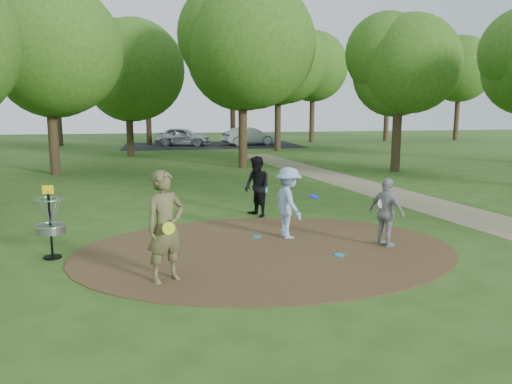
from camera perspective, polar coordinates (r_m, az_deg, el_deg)
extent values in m
plane|color=#2D5119|center=(11.04, 1.20, -6.68)|extent=(100.00, 100.00, 0.00)
cylinder|color=#47301C|center=(11.03, 1.20, -6.63)|extent=(8.40, 8.40, 0.02)
cube|color=#8C7A5B|center=(15.45, 23.80, -2.72)|extent=(7.55, 39.89, 0.01)
cube|color=black|center=(40.68, -5.03, 5.34)|extent=(14.00, 8.00, 0.01)
imported|color=brown|center=(9.02, -10.31, -3.94)|extent=(0.88, 0.78, 2.02)
cylinder|color=#D7EB1A|center=(8.68, -9.95, -4.09)|extent=(0.22, 0.08, 0.22)
imported|color=#90AAD6|center=(11.89, 3.73, -1.24)|extent=(0.82, 1.20, 1.71)
cylinder|color=#0D1CE9|center=(11.99, 6.67, -0.51)|extent=(0.30, 0.30, 0.08)
imported|color=black|center=(14.18, 0.12, 0.61)|extent=(0.93, 1.03, 1.74)
cylinder|color=#0C97DC|center=(14.21, 0.91, 0.23)|extent=(0.23, 0.11, 0.22)
imported|color=#959698|center=(11.48, 14.71, -2.31)|extent=(0.76, 0.99, 1.57)
cylinder|color=silver|center=(11.37, 14.27, -1.29)|extent=(0.23, 0.10, 0.22)
cylinder|color=#168BB7|center=(12.07, 0.08, -5.10)|extent=(0.22, 0.22, 0.02)
cylinder|color=#0C8DD9|center=(10.74, 9.50, -7.12)|extent=(0.22, 0.22, 0.02)
imported|color=#B2B3BA|center=(40.42, -8.36, 6.28)|extent=(4.65, 3.10, 1.47)
imported|color=#979B9E|center=(40.91, -0.75, 6.41)|extent=(4.62, 2.47, 1.45)
cylinder|color=black|center=(11.15, -22.42, -3.68)|extent=(0.05, 0.05, 1.35)
cylinder|color=black|center=(11.31, -22.21, -6.91)|extent=(0.36, 0.36, 0.04)
cylinder|color=gray|center=(11.16, -22.41, -3.95)|extent=(0.60, 0.60, 0.16)
torus|color=gray|center=(11.14, -22.43, -3.55)|extent=(0.63, 0.63, 0.03)
torus|color=gray|center=(11.04, -22.62, -0.77)|extent=(0.58, 0.58, 0.02)
cube|color=yellow|center=(11.00, -22.69, 0.25)|extent=(0.22, 0.02, 0.18)
cylinder|color=#332316|center=(24.83, -22.19, 6.23)|extent=(0.44, 0.44, 3.80)
sphere|color=#2D5115|center=(24.90, -22.72, 14.29)|extent=(5.84, 5.84, 5.84)
cylinder|color=#332316|center=(25.72, -1.53, 7.46)|extent=(0.44, 0.44, 4.18)
sphere|color=#2D5115|center=(25.85, -1.57, 16.00)|extent=(6.36, 6.36, 6.36)
cylinder|color=#332316|center=(25.05, 15.77, 6.39)|extent=(0.44, 0.44, 3.61)
sphere|color=#2D5115|center=(25.08, 16.10, 13.40)|extent=(4.60, 4.60, 4.60)
cylinder|color=#332316|center=(32.42, -14.23, 6.98)|extent=(0.44, 0.44, 3.42)
sphere|color=#2D5115|center=(32.45, -14.48, 12.99)|extent=(6.16, 6.16, 6.16)
cylinder|color=#332316|center=(35.33, 2.50, 8.24)|extent=(0.44, 0.44, 4.37)
sphere|color=#2D5115|center=(35.43, 2.54, 14.34)|extent=(5.76, 5.76, 5.76)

